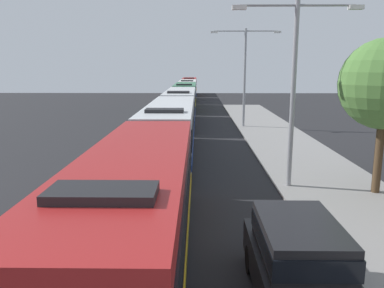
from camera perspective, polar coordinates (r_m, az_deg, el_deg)
bus_lead at (r=9.93m, az=-8.14°, el=-8.95°), size 2.58×11.11×3.21m
bus_second_in_line at (r=21.67m, az=-3.20°, el=2.26°), size 2.58×12.29×3.21m
bus_middle at (r=34.44m, az=-1.70°, el=5.66°), size 2.58×11.87×3.21m
bus_fourth_in_line at (r=47.19m, az=-1.01°, el=7.21°), size 2.58×11.56×3.21m
bus_rear at (r=59.28m, az=-0.63°, el=8.07°), size 2.58×11.25×3.21m
bus_tail_end at (r=71.53m, az=-0.38°, el=8.63°), size 2.58×10.64×3.21m
white_suv at (r=8.91m, az=15.51°, el=-16.38°), size 1.86×4.67×1.90m
streetlamp_mid at (r=16.28m, az=14.83°, el=9.71°), size 5.09×0.28×7.51m
streetlamp_far at (r=32.66m, az=7.81°, el=11.16°), size 5.68×0.28×7.99m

